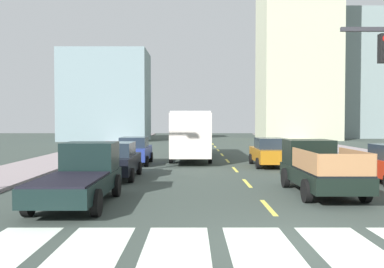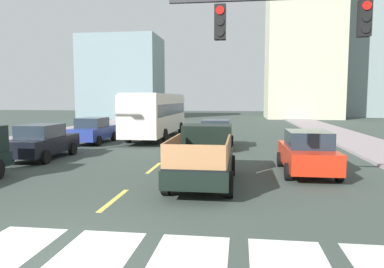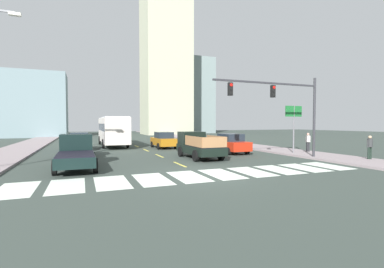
{
  "view_description": "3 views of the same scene",
  "coord_description": "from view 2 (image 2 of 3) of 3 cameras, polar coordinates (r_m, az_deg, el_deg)",
  "views": [
    {
      "loc": [
        -2.42,
        -8.88,
        2.76
      ],
      "look_at": [
        -2.35,
        11.29,
        2.09
      ],
      "focal_mm": 38.29,
      "sensor_mm": 36.0,
      "label": 1
    },
    {
      "loc": [
        3.67,
        -6.03,
        2.99
      ],
      "look_at": [
        1.35,
        11.32,
        1.26
      ],
      "focal_mm": 33.8,
      "sensor_mm": 36.0,
      "label": 2
    },
    {
      "loc": [
        -5.8,
        -12.68,
        2.65
      ],
      "look_at": [
        2.4,
        7.87,
        1.78
      ],
      "focal_mm": 25.84,
      "sensor_mm": 36.0,
      "label": 3
    }
  ],
  "objects": [
    {
      "name": "ground_plane",
      "position": [
        7.67,
        -22.91,
        -17.8
      ],
      "size": [
        160.0,
        160.0,
        0.0
      ],
      "primitive_type": "plane",
      "color": "#37413B"
    },
    {
      "name": "sidewalk_right",
      "position": [
        25.47,
        25.72,
        -1.49
      ],
      "size": [
        3.81,
        110.0,
        0.15
      ],
      "primitive_type": "cube",
      "color": "gray",
      "rests_on": "ground"
    },
    {
      "name": "sidewalk_left",
      "position": [
        28.62,
        -24.68,
        -0.72
      ],
      "size": [
        3.81,
        110.0,
        0.15
      ],
      "primitive_type": "cube",
      "color": "gray",
      "rests_on": "ground"
    },
    {
      "name": "crosswalk_stripe_5",
      "position": [
        7.27,
        -16.3,
        -18.88
      ],
      "size": [
        1.44,
        3.07,
        0.01
      ],
      "primitive_type": "cube",
      "color": "silver",
      "rests_on": "ground"
    },
    {
      "name": "lane_dash_0",
      "position": [
        11.09,
        -12.22,
        -10.13
      ],
      "size": [
        0.16,
        2.4,
        0.01
      ],
      "primitive_type": "cube",
      "color": "#E0D14C",
      "rests_on": "ground"
    },
    {
      "name": "lane_dash_1",
      "position": [
        15.75,
        -6.02,
        -5.32
      ],
      "size": [
        0.16,
        2.4,
        0.01
      ],
      "primitive_type": "cube",
      "color": "#E0D14C",
      "rests_on": "ground"
    },
    {
      "name": "lane_dash_2",
      "position": [
        20.58,
        -2.74,
        -2.71
      ],
      "size": [
        0.16,
        2.4,
        0.01
      ],
      "primitive_type": "cube",
      "color": "#E0D14C",
      "rests_on": "ground"
    },
    {
      "name": "lane_dash_3",
      "position": [
        25.47,
        -0.72,
        -1.09
      ],
      "size": [
        0.16,
        2.4,
        0.01
      ],
      "primitive_type": "cube",
      "color": "#E0D14C",
      "rests_on": "ground"
    },
    {
      "name": "lane_dash_4",
      "position": [
        30.4,
        0.65,
        0.0
      ],
      "size": [
        0.16,
        2.4,
        0.01
      ],
      "primitive_type": "cube",
      "color": "#E0D14C",
      "rests_on": "ground"
    },
    {
      "name": "lane_dash_5",
      "position": [
        35.34,
        1.64,
        0.8
      ],
      "size": [
        0.16,
        2.4,
        0.01
      ],
      "primitive_type": "cube",
      "color": "#E0D14C",
      "rests_on": "ground"
    },
    {
      "name": "lane_dash_6",
      "position": [
        40.31,
        2.38,
        1.39
      ],
      "size": [
        0.16,
        2.4,
        0.01
      ],
      "primitive_type": "cube",
      "color": "#E0D14C",
      "rests_on": "ground"
    },
    {
      "name": "lane_dash_7",
      "position": [
        45.27,
        2.96,
        1.86
      ],
      "size": [
        0.16,
        2.4,
        0.01
      ],
      "primitive_type": "cube",
      "color": "#E0D14C",
      "rests_on": "ground"
    },
    {
      "name": "pickup_stakebed",
      "position": [
        13.0,
        1.92,
        -3.46
      ],
      "size": [
        2.18,
        5.2,
        1.96
      ],
      "rotation": [
        0.0,
        0.0,
        -0.05
      ],
      "color": "black",
      "rests_on": "ground"
    },
    {
      "name": "city_bus",
      "position": [
        27.05,
        -5.62,
        3.42
      ],
      "size": [
        2.72,
        10.8,
        3.32
      ],
      "rotation": [
        0.0,
        0.0,
        -0.02
      ],
      "color": "beige",
      "rests_on": "ground"
    },
    {
      "name": "sedan_far",
      "position": [
        19.34,
        -22.55,
        -1.12
      ],
      "size": [
        2.02,
        4.4,
        1.72
      ],
      "rotation": [
        0.0,
        0.0,
        0.01
      ],
      "color": "black",
      "rests_on": "ground"
    },
    {
      "name": "sedan_near_right",
      "position": [
        24.97,
        -15.34,
        0.55
      ],
      "size": [
        2.02,
        4.4,
        1.72
      ],
      "rotation": [
        0.0,
        0.0,
        0.01
      ],
      "color": "navy",
      "rests_on": "ground"
    },
    {
      "name": "sedan_near_left",
      "position": [
        15.07,
        17.71,
        -2.76
      ],
      "size": [
        2.02,
        4.4,
        1.72
      ],
      "rotation": [
        0.0,
        0.0,
        0.01
      ],
      "color": "red",
      "rests_on": "ground"
    },
    {
      "name": "sedan_mid",
      "position": [
        21.79,
        3.82,
        0.02
      ],
      "size": [
        2.02,
        4.4,
        1.72
      ],
      "rotation": [
        0.0,
        0.0,
        -0.03
      ],
      "color": "#AA6915",
      "rests_on": "ground"
    },
    {
      "name": "block_mid_left",
      "position": [
        68.15,
        24.94,
        11.02
      ],
      "size": [
        7.36,
        12.0,
        19.96
      ],
      "primitive_type": "cube",
      "color": "gray",
      "rests_on": "ground"
    },
    {
      "name": "block_mid_right",
      "position": [
        56.62,
        -10.97,
        8.7
      ],
      "size": [
        11.52,
        8.17,
        12.21
      ],
      "primitive_type": "cube",
      "color": "gray",
      "rests_on": "ground"
    }
  ]
}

